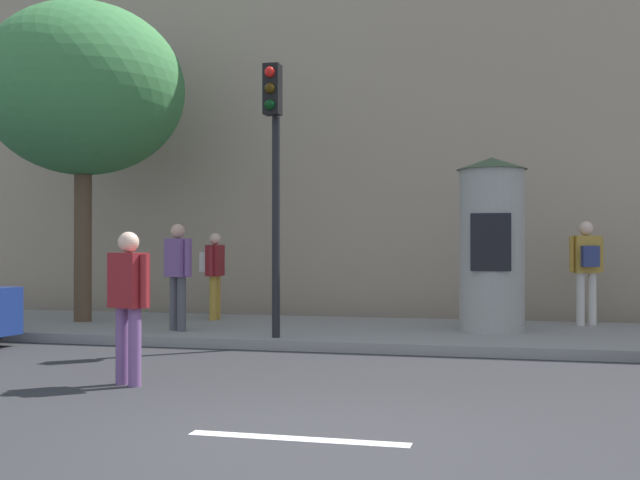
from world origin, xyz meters
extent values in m
plane|color=#2B2B2D|center=(0.00, 0.00, 0.00)|extent=(80.00, 80.00, 0.00)
cube|color=gray|center=(0.00, 7.00, 0.07)|extent=(36.00, 4.00, 0.15)
cube|color=silver|center=(0.00, 0.00, 0.00)|extent=(1.80, 0.16, 0.01)
cube|color=tan|center=(0.00, 12.00, 4.79)|extent=(36.00, 5.00, 9.58)
cylinder|color=black|center=(-1.82, 5.35, 1.81)|extent=(0.12, 0.12, 3.32)
cube|color=black|center=(-1.82, 5.17, 3.84)|extent=(0.24, 0.24, 0.75)
sphere|color=red|center=(-1.82, 5.04, 4.08)|extent=(0.16, 0.16, 0.16)
sphere|color=#3C2906|center=(-1.82, 5.04, 3.84)|extent=(0.16, 0.16, 0.16)
sphere|color=#07330F|center=(-1.82, 5.04, 3.60)|extent=(0.16, 0.16, 0.16)
cylinder|color=#9E9B93|center=(1.30, 7.05, 1.45)|extent=(1.04, 1.04, 2.61)
cone|color=#334C33|center=(1.30, 7.05, 2.86)|extent=(1.14, 1.14, 0.20)
cube|color=black|center=(1.30, 6.52, 1.58)|extent=(0.62, 0.02, 0.90)
cylinder|color=brown|center=(-5.99, 6.94, 1.48)|extent=(0.31, 0.31, 2.67)
ellipsoid|color=#3D7F42|center=(-5.99, 6.94, 4.38)|extent=(3.68, 3.68, 3.13)
cylinder|color=#724C84|center=(-2.55, 1.92, 0.43)|extent=(0.14, 0.14, 0.85)
cylinder|color=#724C84|center=(-2.35, 1.84, 0.43)|extent=(0.14, 0.14, 0.85)
cube|color=maroon|center=(-2.45, 1.88, 1.15)|extent=(0.49, 0.39, 0.60)
cylinder|color=maroon|center=(-2.69, 1.98, 1.15)|extent=(0.09, 0.09, 0.57)
cylinder|color=maroon|center=(-2.21, 1.77, 1.15)|extent=(0.09, 0.09, 0.57)
sphere|color=beige|center=(-2.45, 1.88, 1.57)|extent=(0.23, 0.23, 0.23)
cylinder|color=silver|center=(2.76, 8.31, 0.60)|extent=(0.14, 0.14, 0.91)
cylinder|color=silver|center=(2.95, 8.36, 0.60)|extent=(0.14, 0.14, 0.91)
cube|color=#B78C33|center=(2.85, 8.34, 1.38)|extent=(0.46, 0.34, 0.64)
cylinder|color=#B78C33|center=(2.61, 8.27, 1.38)|extent=(0.09, 0.09, 0.61)
cylinder|color=#B78C33|center=(3.10, 8.40, 1.38)|extent=(0.09, 0.09, 0.61)
sphere|color=beige|center=(2.85, 8.34, 1.83)|extent=(0.25, 0.25, 0.25)
cube|color=navy|center=(2.90, 8.16, 1.35)|extent=(0.31, 0.23, 0.36)
cylinder|color=#B78C33|center=(-3.77, 7.92, 0.56)|extent=(0.14, 0.14, 0.82)
cylinder|color=#B78C33|center=(-3.76, 7.70, 0.56)|extent=(0.14, 0.14, 0.82)
cube|color=maroon|center=(-3.76, 7.81, 1.25)|extent=(0.27, 0.46, 0.58)
cylinder|color=maroon|center=(-3.78, 8.08, 1.25)|extent=(0.09, 0.09, 0.55)
cylinder|color=maroon|center=(-3.75, 7.54, 1.25)|extent=(0.09, 0.09, 0.55)
sphere|color=beige|center=(-3.76, 7.81, 1.65)|extent=(0.22, 0.22, 0.22)
cube|color=silver|center=(-3.94, 7.80, 1.22)|extent=(0.18, 0.29, 0.36)
cylinder|color=#4C4C51|center=(-3.74, 5.92, 0.59)|extent=(0.14, 0.14, 0.87)
cylinder|color=#4C4C51|center=(-3.55, 5.80, 0.59)|extent=(0.14, 0.14, 0.87)
cube|color=#724C84|center=(-3.64, 5.86, 1.33)|extent=(0.50, 0.44, 0.62)
cylinder|color=#724C84|center=(-3.87, 6.00, 1.33)|extent=(0.09, 0.09, 0.59)
cylinder|color=#724C84|center=(-3.42, 5.72, 1.33)|extent=(0.09, 0.09, 0.59)
sphere|color=tan|center=(-3.64, 5.86, 1.76)|extent=(0.24, 0.24, 0.24)
camera|label=1|loc=(1.68, -6.06, 1.53)|focal=44.61mm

